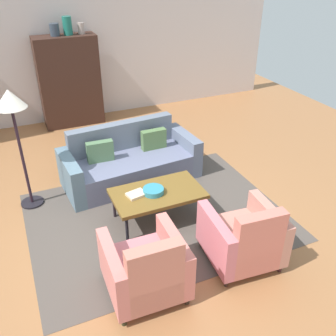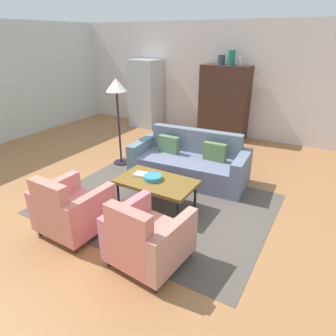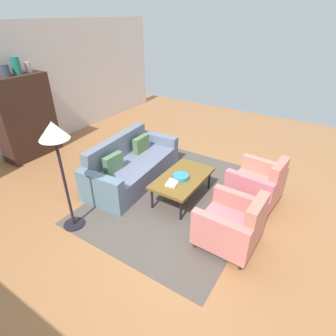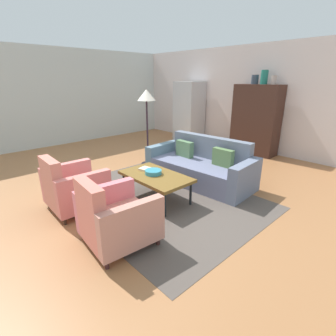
{
  "view_description": "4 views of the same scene",
  "coord_description": "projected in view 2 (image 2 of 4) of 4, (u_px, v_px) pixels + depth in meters",
  "views": [
    {
      "loc": [
        -1.25,
        -3.83,
        3.2
      ],
      "look_at": [
        0.46,
        0.08,
        0.71
      ],
      "focal_mm": 39.99,
      "sensor_mm": 36.0,
      "label": 1
    },
    {
      "loc": [
        2.45,
        -3.4,
        2.46
      ],
      "look_at": [
        0.35,
        0.21,
        0.58
      ],
      "focal_mm": 31.72,
      "sensor_mm": 36.0,
      "label": 2
    },
    {
      "loc": [
        -3.22,
        -1.94,
        2.92
      ],
      "look_at": [
        0.09,
        0.17,
        0.65
      ],
      "focal_mm": 28.94,
      "sensor_mm": 36.0,
      "label": 3
    },
    {
      "loc": [
        3.25,
        -2.51,
        1.94
      ],
      "look_at": [
        0.42,
        0.12,
        0.57
      ],
      "focal_mm": 27.08,
      "sensor_mm": 36.0,
      "label": 4
    }
  ],
  "objects": [
    {
      "name": "vase_round",
      "position": [
        231.0,
        58.0,
        6.99
      ],
      "size": [
        0.17,
        0.17,
        0.34
      ],
      "primitive_type": "cylinder",
      "color": "#1D6F5F",
      "rests_on": "cabinet"
    },
    {
      "name": "floor_lamp",
      "position": [
        117.0,
        93.0,
        5.64
      ],
      "size": [
        0.4,
        0.4,
        1.72
      ],
      "color": "black",
      "rests_on": "ground"
    },
    {
      "name": "armchair_left",
      "position": [
        70.0,
        211.0,
        3.89
      ],
      "size": [
        0.82,
        0.82,
        0.88
      ],
      "rotation": [
        0.0,
        0.0,
        -0.03
      ],
      "color": "#382C1D",
      "rests_on": "ground"
    },
    {
      "name": "fruit_bowl",
      "position": [
        153.0,
        178.0,
        4.51
      ],
      "size": [
        0.28,
        0.28,
        0.07
      ],
      "primitive_type": "cylinder",
      "color": "teal",
      "rests_on": "coffee_table"
    },
    {
      "name": "book_stack",
      "position": [
        142.0,
        175.0,
        4.65
      ],
      "size": [
        0.27,
        0.22,
        0.03
      ],
      "color": "beige",
      "rests_on": "coffee_table"
    },
    {
      "name": "coffee_table",
      "position": [
        156.0,
        183.0,
        4.51
      ],
      "size": [
        1.2,
        0.7,
        0.44
      ],
      "color": "black",
      "rests_on": "ground"
    },
    {
      "name": "couch",
      "position": [
        190.0,
        163.0,
        5.5
      ],
      "size": [
        2.16,
        1.05,
        0.86
      ],
      "rotation": [
        0.0,
        0.0,
        3.22
      ],
      "color": "slate",
      "rests_on": "ground"
    },
    {
      "name": "armchair_right",
      "position": [
        146.0,
        240.0,
        3.35
      ],
      "size": [
        0.87,
        0.87,
        0.88
      ],
      "rotation": [
        0.0,
        0.0,
        -0.09
      ],
      "color": "#372C18",
      "rests_on": "ground"
    },
    {
      "name": "cabinet",
      "position": [
        224.0,
        103.0,
        7.47
      ],
      "size": [
        1.2,
        0.51,
        1.8
      ],
      "color": "#3B231B",
      "rests_on": "ground"
    },
    {
      "name": "ground_plane",
      "position": [
        143.0,
        201.0,
        4.81
      ],
      "size": [
        11.25,
        11.25,
        0.0
      ],
      "primitive_type": "plane",
      "color": "#A56C41"
    },
    {
      "name": "wall_back",
      "position": [
        234.0,
        81.0,
        7.5
      ],
      "size": [
        9.38,
        0.12,
        2.8
      ],
      "primitive_type": "cube",
      "color": "silver",
      "rests_on": "ground"
    },
    {
      "name": "vase_tall",
      "position": [
        221.0,
        60.0,
        7.12
      ],
      "size": [
        0.18,
        0.18,
        0.23
      ],
      "primitive_type": "cylinder",
      "color": "#333F4E",
      "rests_on": "cabinet"
    },
    {
      "name": "refrigerator",
      "position": [
        146.0,
        94.0,
        8.44
      ],
      "size": [
        0.8,
        0.73,
        1.85
      ],
      "color": "#B7BABF",
      "rests_on": "ground"
    },
    {
      "name": "vase_small",
      "position": [
        242.0,
        61.0,
        6.9
      ],
      "size": [
        0.12,
        0.12,
        0.21
      ],
      "primitive_type": "cylinder",
      "color": "#B5A299",
      "rests_on": "cabinet"
    },
    {
      "name": "area_rug",
      "position": [
        158.0,
        204.0,
        4.72
      ],
      "size": [
        3.4,
        2.6,
        0.01
      ],
      "primitive_type": "cube",
      "color": "#554C45",
      "rests_on": "ground"
    }
  ]
}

